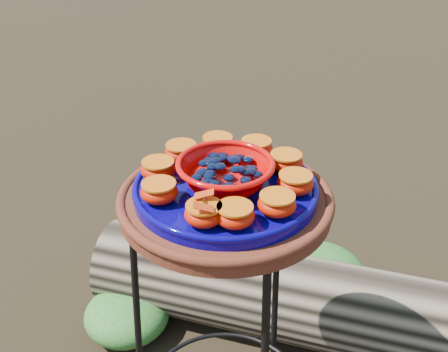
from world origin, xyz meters
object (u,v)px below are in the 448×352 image
Objects in this scene: terracotta_saucer at (225,203)px; red_bowl at (225,174)px; plant_stand at (225,336)px; driftwood_log at (327,305)px; cobalt_plate at (225,190)px.

red_bowl is (0.00, 0.00, 0.07)m from terracotta_saucer.
plant_stand is 0.50m from driftwood_log.
terracotta_saucer is at bearing 0.00° from cobalt_plate.
cobalt_plate is 0.25× the size of driftwood_log.
plant_stand is 3.93× the size of red_bowl.
red_bowl is at bearing 0.00° from plant_stand.
plant_stand is at bearing -94.39° from driftwood_log.
terracotta_saucer is at bearing 0.00° from red_bowl.
terracotta_saucer reaches higher than plant_stand.
cobalt_plate is at bearing -94.39° from driftwood_log.
plant_stand is at bearing 0.00° from cobalt_plate.
red_bowl reaches higher than cobalt_plate.
plant_stand is 0.43m from red_bowl.
terracotta_saucer is 2.33× the size of red_bowl.
driftwood_log is at bearing 85.61° from cobalt_plate.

